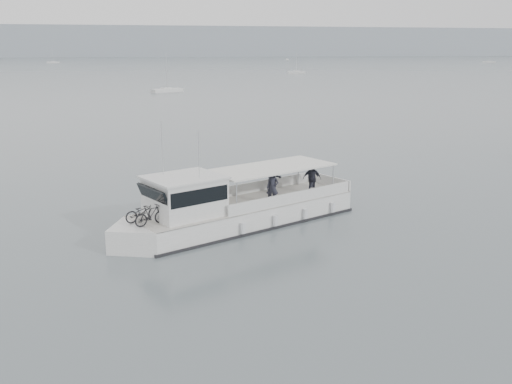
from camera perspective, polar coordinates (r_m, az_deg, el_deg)
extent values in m
plane|color=#505B5E|center=(26.68, 1.25, -4.36)|extent=(1400.00, 1400.00, 0.00)
cube|color=#939EA8|center=(584.58, -12.63, 14.45)|extent=(1400.00, 90.00, 28.00)
cube|color=white|center=(28.30, -0.99, -2.34)|extent=(11.81, 7.66, 1.25)
cube|color=white|center=(25.44, -11.55, -4.57)|extent=(2.85, 2.85, 1.25)
cube|color=beige|center=(28.12, -0.99, -1.12)|extent=(11.81, 7.66, 0.06)
cube|color=black|center=(28.41, -0.98, -3.09)|extent=(12.04, 7.85, 0.17)
cube|color=white|center=(30.21, -0.04, 0.54)|extent=(7.05, 3.33, 0.58)
cube|color=white|center=(27.99, 3.68, -0.61)|extent=(7.05, 3.33, 0.58)
cube|color=white|center=(31.71, 7.36, 1.07)|extent=(1.38, 2.84, 0.58)
cube|color=white|center=(26.05, -7.15, -0.50)|extent=(3.90, 3.66, 1.74)
cube|color=black|center=(25.32, -10.07, -0.71)|extent=(1.50, 2.42, 1.12)
cube|color=black|center=(25.98, -7.17, 0.11)|extent=(3.74, 3.62, 0.68)
cube|color=white|center=(25.83, -7.21, 1.46)|extent=(4.15, 3.92, 0.10)
cube|color=white|center=(28.67, 1.47, 2.45)|extent=(7.17, 5.38, 0.08)
cylinder|color=silver|center=(25.98, -1.95, -0.60)|extent=(0.08, 0.08, 1.59)
cylinder|color=silver|center=(28.16, -5.17, 0.52)|extent=(0.08, 0.08, 1.59)
cylinder|color=silver|center=(29.90, 7.70, 1.26)|extent=(0.08, 0.08, 1.59)
cylinder|color=silver|center=(31.81, 4.25, 2.13)|extent=(0.08, 0.08, 1.59)
cylinder|color=silver|center=(26.05, -9.37, 4.31)|extent=(0.04, 0.04, 2.51)
cylinder|color=silver|center=(25.25, -5.74, 3.67)|extent=(0.04, 0.04, 2.12)
cylinder|color=silver|center=(26.16, -1.31, -3.64)|extent=(0.31, 0.31, 0.48)
cylinder|color=silver|center=(27.29, 1.96, -2.88)|extent=(0.31, 0.31, 0.48)
cylinder|color=silver|center=(28.51, 4.96, -2.17)|extent=(0.31, 0.31, 0.48)
cylinder|color=silver|center=(29.80, 7.70, -1.52)|extent=(0.31, 0.31, 0.48)
imported|color=black|center=(25.61, -11.27, -1.93)|extent=(1.74, 1.22, 0.87)
imported|color=black|center=(24.94, -10.48, -2.28)|extent=(1.57, 1.03, 0.92)
imported|color=#272935|center=(27.83, 1.66, 0.44)|extent=(0.70, 0.59, 1.62)
imported|color=#272935|center=(29.83, 1.80, 1.38)|extent=(0.87, 0.73, 1.62)
imported|color=#272935|center=(29.91, 5.61, 1.35)|extent=(1.01, 0.56, 1.62)
imported|color=#272935|center=(31.24, 5.70, 1.90)|extent=(1.17, 1.16, 1.62)
cube|color=white|center=(198.74, 4.05, 11.84)|extent=(6.07, 2.83, 0.75)
cube|color=white|center=(198.73, 4.05, 11.94)|extent=(2.29, 1.96, 0.45)
cylinder|color=silver|center=(198.63, 4.07, 12.85)|extent=(0.08, 0.08, 6.42)
cube|color=white|center=(353.14, -19.62, 12.11)|extent=(7.13, 3.23, 0.75)
cube|color=white|center=(353.14, -19.62, 12.16)|extent=(2.67, 2.27, 0.45)
cylinder|color=silver|center=(353.07, -19.67, 12.77)|extent=(0.08, 0.08, 7.56)
cube|color=white|center=(368.99, 22.26, 11.94)|extent=(7.18, 6.26, 0.75)
cube|color=white|center=(368.98, 22.26, 11.99)|extent=(3.25, 3.16, 0.45)
cylinder|color=silver|center=(368.92, 22.32, 12.61)|extent=(0.08, 0.08, 7.99)
cube|color=white|center=(415.21, 3.15, 13.09)|extent=(3.08, 5.88, 0.75)
cube|color=white|center=(415.20, 3.15, 13.14)|extent=(1.99, 2.28, 0.45)
cube|color=white|center=(114.98, -8.86, 9.98)|extent=(6.50, 4.39, 0.75)
cube|color=white|center=(114.96, -8.87, 10.14)|extent=(2.71, 2.49, 0.45)
cylinder|color=silver|center=(114.77, -8.93, 11.84)|extent=(0.08, 0.08, 6.86)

